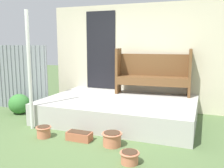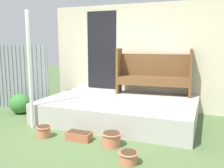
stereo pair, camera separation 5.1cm
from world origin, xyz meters
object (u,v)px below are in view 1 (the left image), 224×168
(bench, at_px, (153,72))
(flower_pot_middle, at_px, (112,138))
(support_post, at_px, (29,71))
(flower_pot_left, at_px, (44,131))
(planter_box_rect, at_px, (79,136))
(shrub_by_fence, at_px, (19,104))
(flower_pot_right, at_px, (130,157))

(bench, height_order, flower_pot_middle, bench)
(support_post, distance_m, bench, 2.78)
(bench, xyz_separation_m, flower_pot_left, (-1.46, -2.29, -0.87))
(planter_box_rect, relative_size, shrub_by_fence, 0.84)
(bench, bearing_deg, shrub_by_fence, -162.01)
(flower_pot_left, bearing_deg, shrub_by_fence, 143.70)
(flower_pot_middle, height_order, shrub_by_fence, shrub_by_fence)
(support_post, relative_size, flower_pot_right, 8.02)
(flower_pot_right, bearing_deg, support_post, 162.14)
(bench, bearing_deg, planter_box_rect, -115.24)
(shrub_by_fence, bearing_deg, bench, 23.05)
(flower_pot_left, relative_size, planter_box_rect, 0.63)
(bench, height_order, flower_pot_left, bench)
(bench, xyz_separation_m, planter_box_rect, (-0.80, -2.19, -0.91))
(flower_pot_left, bearing_deg, flower_pot_middle, 3.72)
(bench, height_order, planter_box_rect, bench)
(flower_pot_left, bearing_deg, support_post, 147.48)
(flower_pot_right, bearing_deg, flower_pot_middle, 132.83)
(flower_pot_left, bearing_deg, bench, 57.54)
(bench, xyz_separation_m, flower_pot_middle, (-0.19, -2.21, -0.86))
(support_post, relative_size, bench, 1.29)
(support_post, bearing_deg, shrub_by_fence, 141.86)
(support_post, height_order, shrub_by_fence, support_post)
(support_post, xyz_separation_m, shrub_by_fence, (-0.95, 0.74, -0.89))
(flower_pot_middle, relative_size, flower_pot_right, 1.19)
(support_post, height_order, bench, support_post)
(flower_pot_middle, bearing_deg, bench, 84.98)
(bench, distance_m, shrub_by_fence, 3.24)
(support_post, bearing_deg, flower_pot_middle, -7.55)
(flower_pot_middle, bearing_deg, support_post, 172.45)
(support_post, xyz_separation_m, flower_pot_middle, (1.76, -0.23, -1.00))
(flower_pot_left, height_order, flower_pot_middle, flower_pot_middle)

